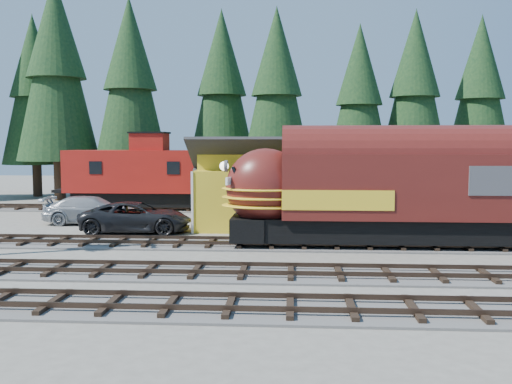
# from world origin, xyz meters

# --- Properties ---
(ground) EXTENTS (120.00, 120.00, 0.00)m
(ground) POSITION_xyz_m (0.00, 0.00, 0.00)
(ground) COLOR #6B665B
(ground) RESTS_ON ground
(track_spur) EXTENTS (32.00, 3.20, 0.33)m
(track_spur) POSITION_xyz_m (-10.00, 18.00, 0.06)
(track_spur) COLOR #4C4947
(track_spur) RESTS_ON ground
(depot) EXTENTS (12.80, 7.00, 5.30)m
(depot) POSITION_xyz_m (-0.00, 10.50, 2.96)
(depot) COLOR gold
(depot) RESTS_ON ground
(conifer_backdrop) EXTENTS (79.58, 22.35, 17.36)m
(conifer_backdrop) POSITION_xyz_m (2.05, 24.48, 9.98)
(conifer_backdrop) COLOR black
(conifer_backdrop) RESTS_ON ground
(locomotive) EXTENTS (16.06, 3.19, 4.37)m
(locomotive) POSITION_xyz_m (3.82, 4.00, 2.55)
(locomotive) COLOR black
(locomotive) RESTS_ON ground
(caboose) EXTENTS (10.17, 2.95, 5.29)m
(caboose) POSITION_xyz_m (-11.92, 18.00, 2.62)
(caboose) COLOR black
(caboose) RESTS_ON ground
(pickup_truck_a) EXTENTS (6.27, 3.24, 1.69)m
(pickup_truck_a) POSITION_xyz_m (-9.17, 7.71, 0.85)
(pickup_truck_a) COLOR black
(pickup_truck_a) RESTS_ON ground
(pickup_truck_b) EXTENTS (5.91, 2.57, 1.69)m
(pickup_truck_b) POSITION_xyz_m (-12.76, 10.72, 0.85)
(pickup_truck_b) COLOR #A0A3A7
(pickup_truck_b) RESTS_ON ground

